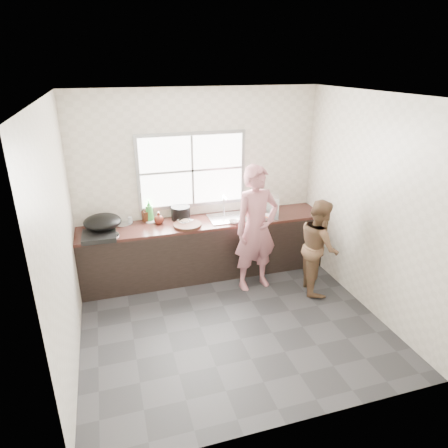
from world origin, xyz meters
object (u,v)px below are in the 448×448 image
object	(u,v)px
wok	(102,222)
dish_rack	(263,206)
bottle_brown_tall	(146,214)
burner	(99,236)
bottle_brown_short	(159,218)
cutting_board	(187,225)
bowl_crabs	(264,218)
black_pot	(181,213)
bottle_green	(149,210)
plate_food	(152,220)
glass_jar	(130,220)
person_side	(319,246)
bowl_mince	(185,222)
woman	(256,233)
pot_lid_left	(110,236)
pot_lid_right	(123,223)
bowl_held	(234,221)

from	to	relation	value
wok	dish_rack	bearing A→B (deg)	-1.77
bottle_brown_tall	burner	xyz separation A→B (m)	(-0.67, -0.42, -0.08)
bottle_brown_short	wok	size ratio (longest dim) A/B	0.33
cutting_board	bowl_crabs	bearing A→B (deg)	-4.01
black_pot	bottle_green	distance (m)	0.46
plate_food	bottle_brown_tall	distance (m)	0.12
bowl_crabs	plate_food	xyz separation A→B (m)	(-1.58, 0.43, -0.02)
glass_jar	dish_rack	xyz separation A→B (m)	(1.92, -0.31, 0.12)
person_side	bowl_crabs	distance (m)	0.89
burner	bowl_mince	bearing A→B (deg)	8.81
dish_rack	burner	bearing A→B (deg)	-156.42
person_side	wok	distance (m)	2.96
woman	bottle_green	world-z (taller)	woman
dish_rack	pot_lid_left	bearing A→B (deg)	-157.06
cutting_board	glass_jar	size ratio (longest dim) A/B	4.44
bowl_crabs	burner	bearing A→B (deg)	179.42
pot_lid_left	woman	bearing A→B (deg)	-11.59
cutting_board	burner	distance (m)	1.19
pot_lid_right	burner	bearing A→B (deg)	-128.01
bowl_mince	dish_rack	world-z (taller)	dish_rack
bottle_brown_tall	glass_jar	size ratio (longest dim) A/B	2.42
cutting_board	plate_food	xyz separation A→B (m)	(-0.45, 0.35, -0.01)
wok	dish_rack	world-z (taller)	dish_rack
bowl_mince	glass_jar	xyz separation A→B (m)	(-0.75, 0.23, 0.02)
plate_food	dish_rack	distance (m)	1.65
bowl_held	pot_lid_left	xyz separation A→B (m)	(-1.72, 0.05, -0.02)
bowl_held	bottle_green	distance (m)	1.23
glass_jar	pot_lid_right	bearing A→B (deg)	180.00
cutting_board	bowl_mince	world-z (taller)	bowl_mince
burner	bottle_brown_tall	bearing A→B (deg)	31.92
black_pot	dish_rack	bearing A→B (deg)	-11.51
bowl_crabs	bottle_green	distance (m)	1.68
person_side	bowl_crabs	world-z (taller)	person_side
wok	cutting_board	bearing A→B (deg)	-6.14
bowl_mince	bottle_brown_short	xyz separation A→B (m)	(-0.36, 0.09, 0.06)
bottle_brown_tall	dish_rack	bearing A→B (deg)	-10.42
bottle_green	bottle_brown_short	xyz separation A→B (m)	(0.12, -0.14, -0.08)
bowl_mince	bottle_brown_short	bearing A→B (deg)	165.82
burner	bottle_brown_short	bearing A→B (deg)	18.34
person_side	glass_jar	xyz separation A→B (m)	(-2.43, 1.12, 0.24)
plate_food	pot_lid_left	size ratio (longest dim) A/B	0.82
cutting_board	plate_food	distance (m)	0.57
bottle_green	bottle_brown_tall	bearing A→B (deg)	180.00
cutting_board	bowl_held	world-z (taller)	bowl_held
bowl_crabs	pot_lid_right	world-z (taller)	bowl_crabs
person_side	bottle_green	distance (m)	2.45
person_side	bottle_brown_short	bearing A→B (deg)	79.20
cutting_board	bottle_brown_short	xyz separation A→B (m)	(-0.36, 0.22, 0.06)
cutting_board	plate_food	bearing A→B (deg)	142.27
person_side	bottle_green	bearing A→B (deg)	77.33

